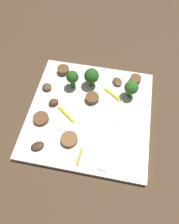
{
  "coord_description": "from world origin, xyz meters",
  "views": [
    {
      "loc": [
        0.24,
        0.05,
        0.43
      ],
      "look_at": [
        0.0,
        0.0,
        0.01
      ],
      "focal_mm": 33.53,
      "sensor_mm": 36.0,
      "label": 1
    }
  ],
  "objects_px": {
    "fork": "(112,136)",
    "sausage_slice_0": "(135,80)",
    "plate": "(90,113)",
    "broccoli_floret_2": "(72,78)",
    "broccoli_floret_1": "(92,76)",
    "sausage_slice_2": "(92,98)",
    "pepper_strip_0": "(112,94)",
    "sausage_slice_3": "(69,139)",
    "mushroom_2": "(54,102)",
    "sausage_slice_1": "(41,119)",
    "sausage_slice_4": "(63,70)",
    "mushroom_3": "(37,146)",
    "mushroom_0": "(117,82)",
    "pepper_strip_1": "(66,114)",
    "pepper_strip_2": "(79,157)",
    "broccoli_floret_0": "(131,88)",
    "mushroom_1": "(47,87)"
  },
  "relations": [
    {
      "from": "fork",
      "to": "mushroom_1",
      "type": "height_order",
      "value": "mushroom_1"
    },
    {
      "from": "broccoli_floret_2",
      "to": "sausage_slice_3",
      "type": "relative_size",
      "value": 1.42
    },
    {
      "from": "mushroom_2",
      "to": "pepper_strip_2",
      "type": "bearing_deg",
      "value": 36.66
    },
    {
      "from": "plate",
      "to": "broccoli_floret_2",
      "type": "height_order",
      "value": "broccoli_floret_2"
    },
    {
      "from": "pepper_strip_0",
      "to": "broccoli_floret_0",
      "type": "bearing_deg",
      "value": 96.53
    },
    {
      "from": "sausage_slice_1",
      "to": "sausage_slice_4",
      "type": "xyz_separation_m",
      "value": [
        -0.14,
        0.01,
        0.0
      ]
    },
    {
      "from": "broccoli_floret_2",
      "to": "sausage_slice_0",
      "type": "distance_m",
      "value": 0.16
    },
    {
      "from": "mushroom_0",
      "to": "mushroom_1",
      "type": "distance_m",
      "value": 0.17
    },
    {
      "from": "broccoli_floret_0",
      "to": "pepper_strip_1",
      "type": "height_order",
      "value": "broccoli_floret_0"
    },
    {
      "from": "mushroom_3",
      "to": "sausage_slice_0",
      "type": "bearing_deg",
      "value": 138.75
    },
    {
      "from": "broccoli_floret_0",
      "to": "pepper_strip_0",
      "type": "bearing_deg",
      "value": -83.47
    },
    {
      "from": "mushroom_2",
      "to": "pepper_strip_1",
      "type": "relative_size",
      "value": 0.44
    },
    {
      "from": "sausage_slice_1",
      "to": "mushroom_3",
      "type": "relative_size",
      "value": 1.22
    },
    {
      "from": "broccoli_floret_1",
      "to": "pepper_strip_0",
      "type": "xyz_separation_m",
      "value": [
        0.02,
        0.05,
        -0.03
      ]
    },
    {
      "from": "sausage_slice_2",
      "to": "broccoli_floret_1",
      "type": "bearing_deg",
      "value": -168.45
    },
    {
      "from": "fork",
      "to": "sausage_slice_0",
      "type": "height_order",
      "value": "sausage_slice_0"
    },
    {
      "from": "sausage_slice_0",
      "to": "fork",
      "type": "bearing_deg",
      "value": -12.92
    },
    {
      "from": "plate",
      "to": "pepper_strip_2",
      "type": "height_order",
      "value": "pepper_strip_2"
    },
    {
      "from": "plate",
      "to": "broccoli_floret_1",
      "type": "distance_m",
      "value": 0.09
    },
    {
      "from": "plate",
      "to": "pepper_strip_1",
      "type": "height_order",
      "value": "pepper_strip_1"
    },
    {
      "from": "sausage_slice_0",
      "to": "mushroom_1",
      "type": "height_order",
      "value": "sausage_slice_0"
    },
    {
      "from": "pepper_strip_0",
      "to": "pepper_strip_2",
      "type": "height_order",
      "value": "same"
    },
    {
      "from": "sausage_slice_2",
      "to": "pepper_strip_2",
      "type": "xyz_separation_m",
      "value": [
        0.14,
        0.0,
        -0.01
      ]
    },
    {
      "from": "sausage_slice_2",
      "to": "pepper_strip_2",
      "type": "height_order",
      "value": "sausage_slice_2"
    },
    {
      "from": "mushroom_2",
      "to": "pepper_strip_1",
      "type": "xyz_separation_m",
      "value": [
        0.02,
        0.03,
        -0.0
      ]
    },
    {
      "from": "broccoli_floret_2",
      "to": "mushroom_3",
      "type": "relative_size",
      "value": 1.78
    },
    {
      "from": "broccoli_floret_2",
      "to": "pepper_strip_0",
      "type": "xyz_separation_m",
      "value": [
        0.01,
        0.1,
        -0.03
      ]
    },
    {
      "from": "sausage_slice_3",
      "to": "mushroom_0",
      "type": "bearing_deg",
      "value": 154.92
    },
    {
      "from": "sausage_slice_3",
      "to": "mushroom_2",
      "type": "height_order",
      "value": "mushroom_2"
    },
    {
      "from": "sausage_slice_3",
      "to": "sausage_slice_4",
      "type": "xyz_separation_m",
      "value": [
        -0.18,
        -0.06,
        0.0
      ]
    },
    {
      "from": "sausage_slice_2",
      "to": "pepper_strip_2",
      "type": "bearing_deg",
      "value": 0.03
    },
    {
      "from": "fork",
      "to": "broccoli_floret_2",
      "type": "height_order",
      "value": "broccoli_floret_2"
    },
    {
      "from": "broccoli_floret_1",
      "to": "sausage_slice_0",
      "type": "bearing_deg",
      "value": 106.16
    },
    {
      "from": "sausage_slice_2",
      "to": "mushroom_3",
      "type": "relative_size",
      "value": 1.11
    },
    {
      "from": "sausage_slice_2",
      "to": "sausage_slice_4",
      "type": "height_order",
      "value": "sausage_slice_4"
    },
    {
      "from": "mushroom_2",
      "to": "mushroom_3",
      "type": "distance_m",
      "value": 0.11
    },
    {
      "from": "broccoli_floret_1",
      "to": "sausage_slice_0",
      "type": "relative_size",
      "value": 1.92
    },
    {
      "from": "sausage_slice_2",
      "to": "pepper_strip_2",
      "type": "distance_m",
      "value": 0.14
    },
    {
      "from": "mushroom_1",
      "to": "sausage_slice_0",
      "type": "bearing_deg",
      "value": 106.56
    },
    {
      "from": "plate",
      "to": "broccoli_floret_2",
      "type": "relative_size",
      "value": 5.47
    },
    {
      "from": "broccoli_floret_0",
      "to": "pepper_strip_2",
      "type": "distance_m",
      "value": 0.19
    },
    {
      "from": "broccoli_floret_2",
      "to": "pepper_strip_0",
      "type": "distance_m",
      "value": 0.1
    },
    {
      "from": "broccoli_floret_0",
      "to": "broccoli_floret_1",
      "type": "relative_size",
      "value": 0.96
    },
    {
      "from": "mushroom_3",
      "to": "pepper_strip_1",
      "type": "bearing_deg",
      "value": 155.84
    },
    {
      "from": "fork",
      "to": "mushroom_0",
      "type": "xyz_separation_m",
      "value": [
        -0.15,
        -0.01,
        0.0
      ]
    },
    {
      "from": "pepper_strip_2",
      "to": "mushroom_2",
      "type": "bearing_deg",
      "value": -143.34
    },
    {
      "from": "broccoli_floret_1",
      "to": "pepper_strip_1",
      "type": "bearing_deg",
      "value": -23.83
    },
    {
      "from": "sausage_slice_2",
      "to": "mushroom_1",
      "type": "relative_size",
      "value": 1.35
    },
    {
      "from": "sausage_slice_0",
      "to": "mushroom_0",
      "type": "distance_m",
      "value": 0.04
    },
    {
      "from": "sausage_slice_3",
      "to": "pepper_strip_2",
      "type": "xyz_separation_m",
      "value": [
        0.03,
        0.03,
        -0.0
      ]
    }
  ]
}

